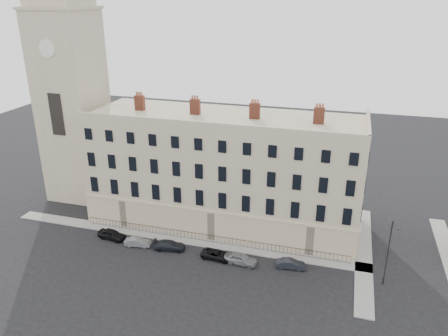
{
  "coord_description": "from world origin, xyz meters",
  "views": [
    {
      "loc": [
        9.33,
        -40.79,
        29.78
      ],
      "look_at": [
        -5.47,
        10.0,
        8.61
      ],
      "focal_mm": 35.0,
      "sensor_mm": 36.0,
      "label": 1
    }
  ],
  "objects_px": {
    "car_d": "(217,255)",
    "car_b": "(138,242)",
    "car_a": "(112,234)",
    "car_f": "(291,264)",
    "streetlamp": "(389,250)",
    "car_e": "(241,259)",
    "car_c": "(169,245)"
  },
  "relations": [
    {
      "from": "car_d",
      "to": "car_b",
      "type": "bearing_deg",
      "value": 95.02
    },
    {
      "from": "car_a",
      "to": "car_f",
      "type": "bearing_deg",
      "value": -82.83
    },
    {
      "from": "car_f",
      "to": "streetlamp",
      "type": "relative_size",
      "value": 0.43
    },
    {
      "from": "car_b",
      "to": "car_e",
      "type": "height_order",
      "value": "car_e"
    },
    {
      "from": "car_f",
      "to": "car_a",
      "type": "bearing_deg",
      "value": 82.71
    },
    {
      "from": "car_d",
      "to": "car_f",
      "type": "bearing_deg",
      "value": -81.88
    },
    {
      "from": "car_a",
      "to": "streetlamp",
      "type": "xyz_separation_m",
      "value": [
        33.59,
        -0.33,
        3.76
      ]
    },
    {
      "from": "streetlamp",
      "to": "car_f",
      "type": "bearing_deg",
      "value": -160.86
    },
    {
      "from": "car_a",
      "to": "streetlamp",
      "type": "distance_m",
      "value": 33.81
    },
    {
      "from": "car_e",
      "to": "car_f",
      "type": "bearing_deg",
      "value": -77.57
    },
    {
      "from": "car_e",
      "to": "car_d",
      "type": "bearing_deg",
      "value": 90.84
    },
    {
      "from": "car_a",
      "to": "car_d",
      "type": "height_order",
      "value": "car_a"
    },
    {
      "from": "car_b",
      "to": "car_e",
      "type": "bearing_deg",
      "value": -99.28
    },
    {
      "from": "car_c",
      "to": "car_d",
      "type": "xyz_separation_m",
      "value": [
        6.32,
        -0.28,
        -0.04
      ]
    },
    {
      "from": "car_c",
      "to": "streetlamp",
      "type": "bearing_deg",
      "value": -99.77
    },
    {
      "from": "car_a",
      "to": "car_b",
      "type": "xyz_separation_m",
      "value": [
        4.03,
        -0.63,
        -0.11
      ]
    },
    {
      "from": "car_e",
      "to": "streetlamp",
      "type": "distance_m",
      "value": 16.5
    },
    {
      "from": "car_a",
      "to": "car_c",
      "type": "relative_size",
      "value": 0.95
    },
    {
      "from": "car_c",
      "to": "car_f",
      "type": "distance_m",
      "value": 15.14
    },
    {
      "from": "car_b",
      "to": "streetlamp",
      "type": "distance_m",
      "value": 29.82
    },
    {
      "from": "car_e",
      "to": "car_f",
      "type": "relative_size",
      "value": 1.15
    },
    {
      "from": "car_c",
      "to": "car_f",
      "type": "relative_size",
      "value": 1.19
    },
    {
      "from": "car_a",
      "to": "car_e",
      "type": "relative_size",
      "value": 0.99
    },
    {
      "from": "car_a",
      "to": "car_f",
      "type": "relative_size",
      "value": 1.14
    },
    {
      "from": "car_c",
      "to": "car_b",
      "type": "bearing_deg",
      "value": 85.14
    },
    {
      "from": "car_d",
      "to": "streetlamp",
      "type": "height_order",
      "value": "streetlamp"
    },
    {
      "from": "car_c",
      "to": "car_d",
      "type": "relative_size",
      "value": 1.04
    },
    {
      "from": "car_b",
      "to": "streetlamp",
      "type": "relative_size",
      "value": 0.42
    },
    {
      "from": "car_a",
      "to": "car_e",
      "type": "bearing_deg",
      "value": -85.31
    },
    {
      "from": "streetlamp",
      "to": "car_b",
      "type": "bearing_deg",
      "value": -158.6
    },
    {
      "from": "car_f",
      "to": "car_e",
      "type": "bearing_deg",
      "value": 90.18
    },
    {
      "from": "car_a",
      "to": "car_b",
      "type": "relative_size",
      "value": 1.15
    }
  ]
}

